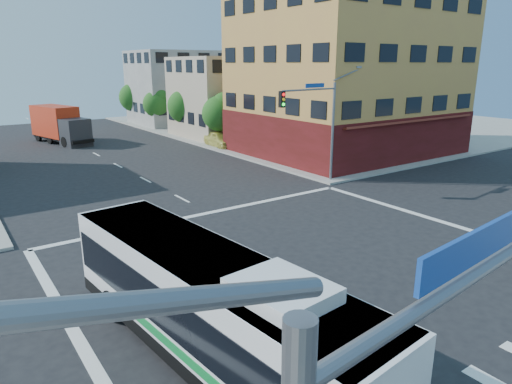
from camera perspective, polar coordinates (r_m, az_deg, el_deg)
ground at (r=19.10m, az=8.59°, el=-9.92°), size 120.00×120.00×0.00m
sidewalk_ne at (r=67.25m, az=9.71°, el=8.52°), size 50.00×50.00×0.15m
corner_building_ne at (r=44.53m, az=11.24°, el=12.42°), size 18.10×15.44×14.00m
building_east_near at (r=54.78m, az=-3.12°, el=11.79°), size 12.06×10.06×9.00m
building_east_far at (r=67.00m, az=-9.68°, el=12.73°), size 12.06×10.06×10.00m
signal_mast_ne at (r=31.37m, az=7.62°, el=9.66°), size 7.91×1.13×8.07m
street_tree_a at (r=47.06m, az=-4.42°, el=10.02°), size 3.60×3.60×5.53m
street_tree_b at (r=54.05m, az=-8.87°, el=10.78°), size 3.80×3.80×5.79m
street_tree_c at (r=61.31m, az=-12.28°, el=10.90°), size 3.40×3.40×5.29m
street_tree_d at (r=68.69m, az=-15.00°, el=11.56°), size 4.00×4.00×6.03m
transit_bus at (r=13.17m, az=-6.09°, el=-13.82°), size 3.69×12.15×3.54m
box_truck at (r=53.61m, az=-23.27°, el=7.66°), size 4.54×8.99×3.89m
parked_car at (r=47.02m, az=-4.51°, el=6.58°), size 2.17×4.80×1.60m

